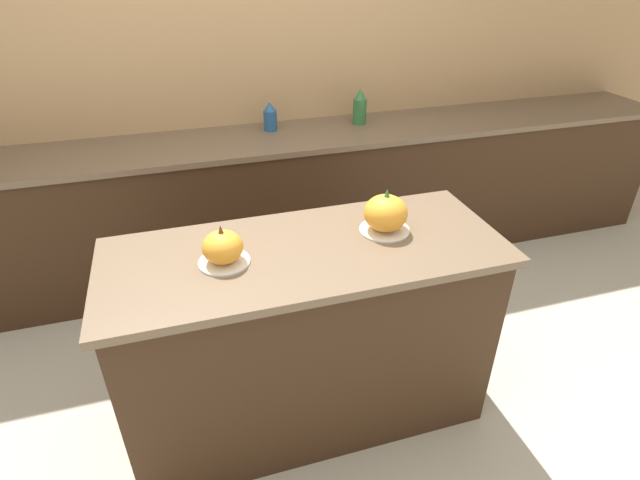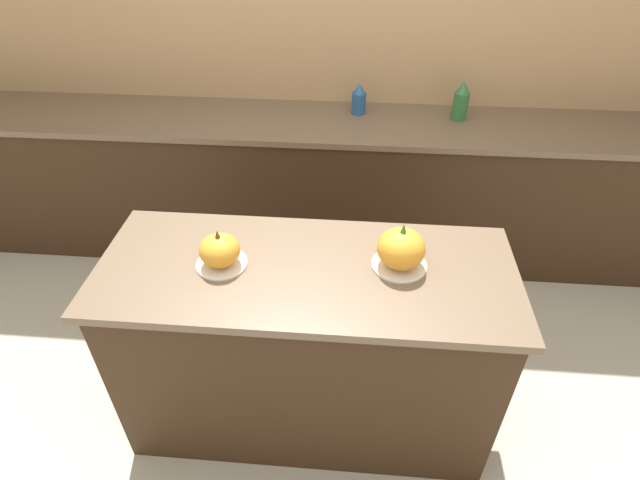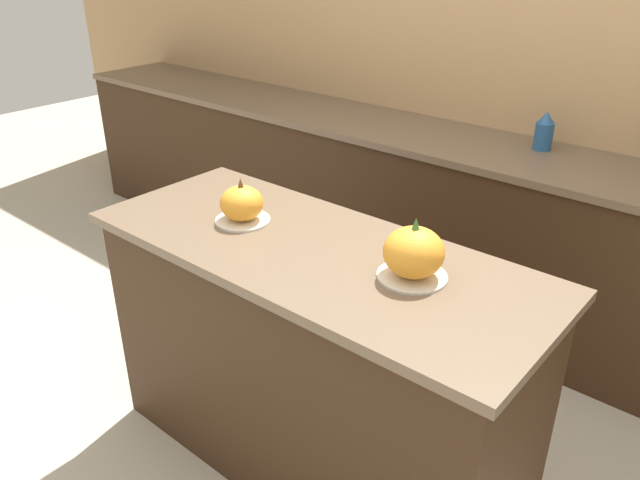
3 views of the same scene
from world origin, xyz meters
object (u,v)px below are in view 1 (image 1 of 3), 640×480
(bottle_tall, at_px, (360,107))
(bottle_short, at_px, (270,117))
(pumpkin_cake_right, at_px, (386,214))
(pumpkin_cake_left, at_px, (223,248))

(bottle_tall, bearing_deg, bottle_short, 176.35)
(pumpkin_cake_right, relative_size, bottle_short, 1.17)
(pumpkin_cake_right, height_order, bottle_tall, bottle_tall)
(pumpkin_cake_left, relative_size, bottle_short, 1.08)
(pumpkin_cake_right, xyz_separation_m, bottle_short, (-0.19, 1.43, 0.01))
(pumpkin_cake_left, bearing_deg, bottle_short, 71.54)
(pumpkin_cake_left, relative_size, bottle_tall, 0.85)
(pumpkin_cake_right, distance_m, bottle_short, 1.44)
(pumpkin_cake_left, xyz_separation_m, pumpkin_cake_right, (0.68, 0.05, 0.02))
(bottle_tall, height_order, bottle_short, bottle_tall)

